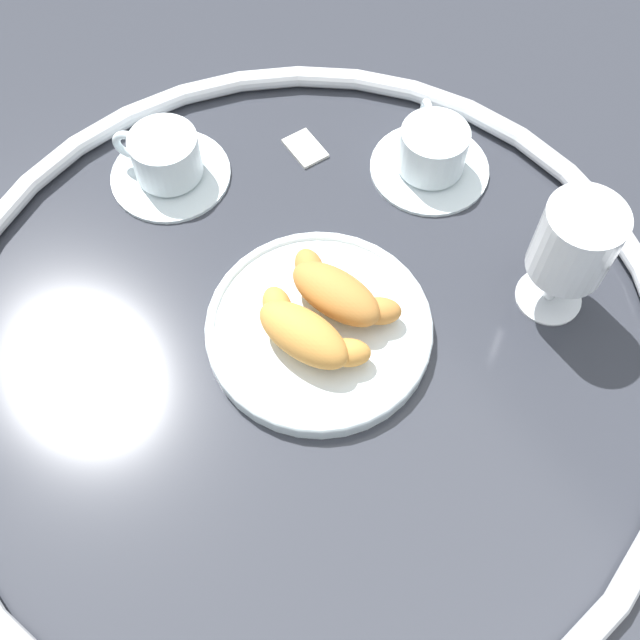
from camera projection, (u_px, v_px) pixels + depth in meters
ground_plane at (302, 344)px, 0.76m from camera, size 2.20×2.20×0.00m
table_chrome_rim at (302, 338)px, 0.75m from camera, size 0.75×0.75×0.02m
pastry_plate at (320, 329)px, 0.76m from camera, size 0.23×0.23×0.02m
croissant_large at (306, 333)px, 0.72m from camera, size 0.13×0.09×0.04m
croissant_small at (338, 293)px, 0.74m from camera, size 0.13×0.09×0.04m
coffee_cup_near at (170, 159)px, 0.85m from camera, size 0.14×0.14×0.06m
coffee_cup_far at (432, 153)px, 0.85m from camera, size 0.14×0.14×0.06m
juice_glass_left at (574, 246)px, 0.71m from camera, size 0.08×0.08×0.14m
sugar_packet at (305, 147)px, 0.88m from camera, size 0.05×0.04×0.01m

